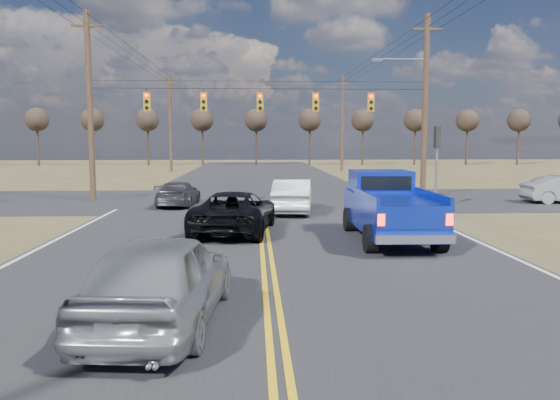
{
  "coord_description": "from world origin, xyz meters",
  "views": [
    {
      "loc": [
        -0.36,
        -11.65,
        3.25
      ],
      "look_at": [
        0.41,
        4.3,
        1.5
      ],
      "focal_mm": 35.0,
      "sensor_mm": 36.0,
      "label": 1
    }
  ],
  "objects_px": {
    "white_car_queue": "(293,196)",
    "dgrey_car_queue": "(178,194)",
    "silver_suv": "(162,278)",
    "black_suv": "(235,212)",
    "pickup_truck": "(389,207)"
  },
  "relations": [
    {
      "from": "white_car_queue",
      "to": "dgrey_car_queue",
      "type": "bearing_deg",
      "value": -20.43
    },
    {
      "from": "pickup_truck",
      "to": "dgrey_car_queue",
      "type": "distance_m",
      "value": 12.67
    },
    {
      "from": "silver_suv",
      "to": "black_suv",
      "type": "height_order",
      "value": "silver_suv"
    },
    {
      "from": "pickup_truck",
      "to": "white_car_queue",
      "type": "distance_m",
      "value": 7.37
    },
    {
      "from": "pickup_truck",
      "to": "silver_suv",
      "type": "distance_m",
      "value": 10.03
    },
    {
      "from": "silver_suv",
      "to": "dgrey_car_queue",
      "type": "relative_size",
      "value": 1.17
    },
    {
      "from": "white_car_queue",
      "to": "dgrey_car_queue",
      "type": "height_order",
      "value": "white_car_queue"
    },
    {
      "from": "pickup_truck",
      "to": "black_suv",
      "type": "distance_m",
      "value": 5.35
    },
    {
      "from": "black_suv",
      "to": "white_car_queue",
      "type": "xyz_separation_m",
      "value": [
        2.42,
        5.21,
        0.02
      ]
    },
    {
      "from": "black_suv",
      "to": "white_car_queue",
      "type": "height_order",
      "value": "white_car_queue"
    },
    {
      "from": "silver_suv",
      "to": "white_car_queue",
      "type": "height_order",
      "value": "silver_suv"
    },
    {
      "from": "dgrey_car_queue",
      "to": "white_car_queue",
      "type": "bearing_deg",
      "value": 155.82
    },
    {
      "from": "white_car_queue",
      "to": "dgrey_car_queue",
      "type": "xyz_separation_m",
      "value": [
        -5.49,
        2.82,
        -0.15
      ]
    },
    {
      "from": "white_car_queue",
      "to": "black_suv",
      "type": "bearing_deg",
      "value": 71.9
    },
    {
      "from": "white_car_queue",
      "to": "silver_suv",
      "type": "bearing_deg",
      "value": 84.04
    }
  ]
}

